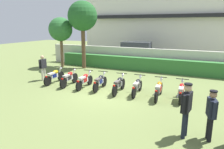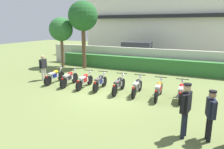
{
  "view_description": "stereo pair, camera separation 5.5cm",
  "coord_description": "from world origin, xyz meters",
  "px_view_note": "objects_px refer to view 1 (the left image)",
  "views": [
    {
      "loc": [
        4.58,
        -9.09,
        3.49
      ],
      "look_at": [
        0.0,
        0.96,
        0.84
      ],
      "focal_mm": 33.35,
      "sensor_mm": 36.0,
      "label": 1
    },
    {
      "loc": [
        4.63,
        -9.07,
        3.49
      ],
      "look_at": [
        0.0,
        0.96,
        0.84
      ],
      "focal_mm": 33.35,
      "sensor_mm": 36.0,
      "label": 2
    }
  ],
  "objects_px": {
    "motorcycle_in_row_4": "(119,84)",
    "inspector_person": "(43,66)",
    "motorcycle_in_row_0": "(54,76)",
    "motorcycle_in_row_5": "(137,86)",
    "motorcycle_in_row_6": "(159,89)",
    "tree_far_side": "(83,17)",
    "motorcycle_in_row_2": "(84,80)",
    "motorcycle_in_row_7": "(181,91)",
    "tree_near_inspector": "(61,30)",
    "motorcycle_in_row_1": "(69,78)",
    "officer_0": "(186,106)",
    "officer_1": "(211,112)",
    "parked_car": "(138,52)",
    "motorcycle_in_row_3": "(100,82)"
  },
  "relations": [
    {
      "from": "motorcycle_in_row_4",
      "to": "inspector_person",
      "type": "distance_m",
      "value": 5.41
    },
    {
      "from": "motorcycle_in_row_0",
      "to": "motorcycle_in_row_5",
      "type": "xyz_separation_m",
      "value": [
        5.25,
        0.07,
        -0.01
      ]
    },
    {
      "from": "motorcycle_in_row_0",
      "to": "motorcycle_in_row_6",
      "type": "height_order",
      "value": "motorcycle_in_row_6"
    },
    {
      "from": "tree_far_side",
      "to": "motorcycle_in_row_2",
      "type": "xyz_separation_m",
      "value": [
        2.97,
        -4.71,
        -3.66
      ]
    },
    {
      "from": "motorcycle_in_row_0",
      "to": "motorcycle_in_row_7",
      "type": "height_order",
      "value": "motorcycle_in_row_0"
    },
    {
      "from": "motorcycle_in_row_0",
      "to": "motorcycle_in_row_7",
      "type": "distance_m",
      "value": 7.39
    },
    {
      "from": "tree_near_inspector",
      "to": "motorcycle_in_row_1",
      "type": "distance_m",
      "value": 6.52
    },
    {
      "from": "officer_0",
      "to": "officer_1",
      "type": "relative_size",
      "value": 1.1
    },
    {
      "from": "tree_near_inspector",
      "to": "motorcycle_in_row_4",
      "type": "xyz_separation_m",
      "value": [
        7.07,
        -4.48,
        -2.64
      ]
    },
    {
      "from": "motorcycle_in_row_1",
      "to": "parked_car",
      "type": "bearing_deg",
      "value": -11.21
    },
    {
      "from": "officer_1",
      "to": "motorcycle_in_row_6",
      "type": "bearing_deg",
      "value": -66.24
    },
    {
      "from": "motorcycle_in_row_2",
      "to": "inspector_person",
      "type": "relative_size",
      "value": 1.15
    },
    {
      "from": "tree_near_inspector",
      "to": "motorcycle_in_row_3",
      "type": "bearing_deg",
      "value": -36.61
    },
    {
      "from": "tree_far_side",
      "to": "inspector_person",
      "type": "bearing_deg",
      "value": -93.97
    },
    {
      "from": "officer_1",
      "to": "motorcycle_in_row_0",
      "type": "bearing_deg",
      "value": -31.95
    },
    {
      "from": "motorcycle_in_row_3",
      "to": "inspector_person",
      "type": "relative_size",
      "value": 1.13
    },
    {
      "from": "tree_far_side",
      "to": "motorcycle_in_row_6",
      "type": "distance_m",
      "value": 9.3
    },
    {
      "from": "parked_car",
      "to": "tree_near_inspector",
      "type": "distance_m",
      "value": 7.53
    },
    {
      "from": "motorcycle_in_row_3",
      "to": "officer_1",
      "type": "height_order",
      "value": "officer_1"
    },
    {
      "from": "motorcycle_in_row_3",
      "to": "motorcycle_in_row_4",
      "type": "relative_size",
      "value": 0.95
    },
    {
      "from": "motorcycle_in_row_1",
      "to": "motorcycle_in_row_7",
      "type": "bearing_deg",
      "value": -92.99
    },
    {
      "from": "inspector_person",
      "to": "motorcycle_in_row_2",
      "type": "bearing_deg",
      "value": -5.68
    },
    {
      "from": "motorcycle_in_row_1",
      "to": "tree_far_side",
      "type": "bearing_deg",
      "value": 17.42
    },
    {
      "from": "motorcycle_in_row_0",
      "to": "motorcycle_in_row_6",
      "type": "relative_size",
      "value": 0.97
    },
    {
      "from": "motorcycle_in_row_2",
      "to": "tree_near_inspector",
      "type": "bearing_deg",
      "value": 44.69
    },
    {
      "from": "motorcycle_in_row_4",
      "to": "motorcycle_in_row_2",
      "type": "bearing_deg",
      "value": 85.7
    },
    {
      "from": "motorcycle_in_row_2",
      "to": "motorcycle_in_row_6",
      "type": "xyz_separation_m",
      "value": [
        4.19,
        0.01,
        0.01
      ]
    },
    {
      "from": "officer_0",
      "to": "tree_far_side",
      "type": "bearing_deg",
      "value": -32.85
    },
    {
      "from": "motorcycle_in_row_4",
      "to": "officer_0",
      "type": "bearing_deg",
      "value": -135.83
    },
    {
      "from": "motorcycle_in_row_2",
      "to": "officer_0",
      "type": "distance_m",
      "value": 6.59
    },
    {
      "from": "motorcycle_in_row_2",
      "to": "motorcycle_in_row_0",
      "type": "bearing_deg",
      "value": 85.23
    },
    {
      "from": "tree_far_side",
      "to": "motorcycle_in_row_1",
      "type": "bearing_deg",
      "value": -67.8
    },
    {
      "from": "tree_near_inspector",
      "to": "officer_0",
      "type": "distance_m",
      "value": 13.33
    },
    {
      "from": "officer_0",
      "to": "motorcycle_in_row_7",
      "type": "bearing_deg",
      "value": -71.99
    },
    {
      "from": "parked_car",
      "to": "motorcycle_in_row_0",
      "type": "bearing_deg",
      "value": -107.09
    },
    {
      "from": "motorcycle_in_row_1",
      "to": "officer_0",
      "type": "distance_m",
      "value": 7.51
    },
    {
      "from": "tree_far_side",
      "to": "motorcycle_in_row_4",
      "type": "xyz_separation_m",
      "value": [
        5.07,
        -4.72,
        -3.64
      ]
    },
    {
      "from": "parked_car",
      "to": "inspector_person",
      "type": "relative_size",
      "value": 2.87
    },
    {
      "from": "motorcycle_in_row_2",
      "to": "motorcycle_in_row_3",
      "type": "distance_m",
      "value": 0.95
    },
    {
      "from": "motorcycle_in_row_4",
      "to": "officer_1",
      "type": "height_order",
      "value": "officer_1"
    },
    {
      "from": "inspector_person",
      "to": "officer_1",
      "type": "height_order",
      "value": "same"
    },
    {
      "from": "tree_near_inspector",
      "to": "motorcycle_in_row_5",
      "type": "height_order",
      "value": "tree_near_inspector"
    },
    {
      "from": "parked_car",
      "to": "motorcycle_in_row_5",
      "type": "bearing_deg",
      "value": -76.47
    },
    {
      "from": "parked_car",
      "to": "officer_0",
      "type": "relative_size",
      "value": 2.61
    },
    {
      "from": "motorcycle_in_row_0",
      "to": "motorcycle_in_row_3",
      "type": "relative_size",
      "value": 1.04
    },
    {
      "from": "tree_near_inspector",
      "to": "motorcycle_in_row_5",
      "type": "relative_size",
      "value": 2.17
    },
    {
      "from": "motorcycle_in_row_5",
      "to": "motorcycle_in_row_1",
      "type": "bearing_deg",
      "value": 88.29
    },
    {
      "from": "parked_car",
      "to": "motorcycle_in_row_3",
      "type": "distance_m",
      "value": 9.64
    },
    {
      "from": "tree_near_inspector",
      "to": "inspector_person",
      "type": "relative_size",
      "value": 2.54
    },
    {
      "from": "motorcycle_in_row_2",
      "to": "motorcycle_in_row_4",
      "type": "relative_size",
      "value": 0.97
    }
  ]
}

